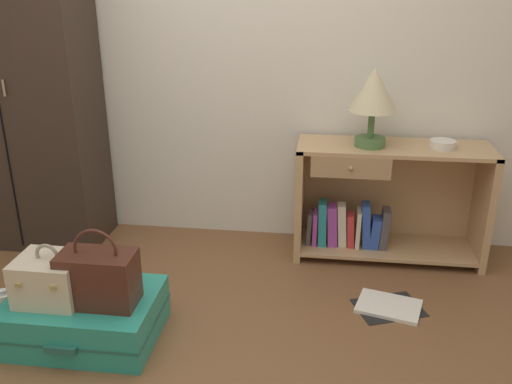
# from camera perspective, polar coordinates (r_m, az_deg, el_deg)

# --- Properties ---
(ground_plane) EXTENTS (9.00, 9.00, 0.00)m
(ground_plane) POSITION_cam_1_polar(r_m,az_deg,el_deg) (2.50, -7.75, -18.31)
(ground_plane) COLOR brown
(back_wall) EXTENTS (6.40, 0.10, 2.60)m
(back_wall) POSITION_cam_1_polar(r_m,az_deg,el_deg) (3.40, -2.22, 16.58)
(back_wall) COLOR silver
(back_wall) RESTS_ON ground_plane
(wardrobe) EXTENTS (0.85, 0.47, 2.03)m
(wardrobe) POSITION_cam_1_polar(r_m,az_deg,el_deg) (3.59, -23.25, 10.52)
(wardrobe) COLOR #33261E
(wardrobe) RESTS_ON ground_plane
(bookshelf) EXTENTS (1.09, 0.38, 0.69)m
(bookshelf) POSITION_cam_1_polar(r_m,az_deg,el_deg) (3.36, 12.71, -1.01)
(bookshelf) COLOR tan
(bookshelf) RESTS_ON ground_plane
(table_lamp) EXTENTS (0.27, 0.27, 0.44)m
(table_lamp) POSITION_cam_1_polar(r_m,az_deg,el_deg) (3.12, 11.98, 9.81)
(table_lamp) COLOR #4C7542
(table_lamp) RESTS_ON bookshelf
(bowl) EXTENTS (0.14, 0.14, 0.04)m
(bowl) POSITION_cam_1_polar(r_m,az_deg,el_deg) (3.26, 18.61, 4.68)
(bowl) COLOR silver
(bowl) RESTS_ON bookshelf
(suitcase_large) EXTENTS (0.68, 0.51, 0.22)m
(suitcase_large) POSITION_cam_1_polar(r_m,az_deg,el_deg) (2.76, -17.14, -12.09)
(suitcase_large) COLOR teal
(suitcase_large) RESTS_ON ground_plane
(train_case) EXTENTS (0.28, 0.25, 0.28)m
(train_case) POSITION_cam_1_polar(r_m,az_deg,el_deg) (2.67, -20.34, -8.33)
(train_case) COLOR beige
(train_case) RESTS_ON suitcase_large
(handbag) EXTENTS (0.33, 0.18, 0.36)m
(handbag) POSITION_cam_1_polar(r_m,az_deg,el_deg) (2.57, -15.86, -8.46)
(handbag) COLOR #472319
(handbag) RESTS_ON suitcase_large
(bottle) EXTENTS (0.06, 0.06, 0.17)m
(bottle) POSITION_cam_1_polar(r_m,az_deg,el_deg) (3.02, -24.33, -10.67)
(bottle) COLOR white
(bottle) RESTS_ON ground_plane
(open_book_on_floor) EXTENTS (0.39, 0.35, 0.02)m
(open_book_on_floor) POSITION_cam_1_polar(r_m,az_deg,el_deg) (2.97, 13.46, -11.36)
(open_book_on_floor) COLOR white
(open_book_on_floor) RESTS_ON ground_plane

